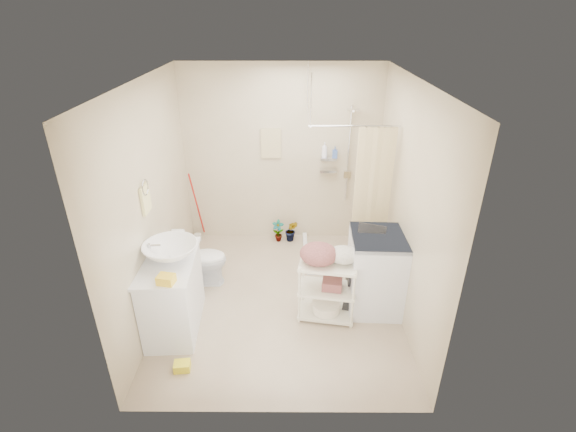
% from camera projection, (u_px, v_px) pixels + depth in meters
% --- Properties ---
extents(floor, '(3.20, 3.20, 0.00)m').
position_uv_depth(floor, '(280.00, 299.00, 5.15)').
color(floor, tan).
rests_on(floor, ground).
extents(ceiling, '(2.80, 3.20, 0.04)m').
position_uv_depth(ceiling, '(278.00, 81.00, 3.97)').
color(ceiling, silver).
rests_on(ceiling, ground).
extents(wall_back, '(2.80, 0.04, 2.60)m').
position_uv_depth(wall_back, '(282.00, 157.00, 5.99)').
color(wall_back, beige).
rests_on(wall_back, ground).
extents(wall_front, '(2.80, 0.04, 2.60)m').
position_uv_depth(wall_front, '(274.00, 295.00, 3.13)').
color(wall_front, beige).
rests_on(wall_front, ground).
extents(wall_left, '(0.04, 3.20, 2.60)m').
position_uv_depth(wall_left, '(151.00, 204.00, 4.56)').
color(wall_left, beige).
rests_on(wall_left, ground).
extents(wall_right, '(0.04, 3.20, 2.60)m').
position_uv_depth(wall_right, '(407.00, 204.00, 4.55)').
color(wall_right, beige).
rests_on(wall_right, ground).
extents(vanity, '(0.60, 1.01, 0.86)m').
position_uv_depth(vanity, '(173.00, 294.00, 4.54)').
color(vanity, silver).
rests_on(vanity, ground).
extents(sink, '(0.71, 0.71, 0.19)m').
position_uv_depth(sink, '(171.00, 252.00, 4.31)').
color(sink, white).
rests_on(sink, vanity).
extents(counter_basket, '(0.18, 0.15, 0.09)m').
position_uv_depth(counter_basket, '(166.00, 279.00, 3.97)').
color(counter_basket, yellow).
rests_on(counter_basket, vanity).
extents(floor_basket, '(0.25, 0.20, 0.12)m').
position_uv_depth(floor_basket, '(182.00, 365.00, 4.13)').
color(floor_basket, yellow).
rests_on(floor_basket, ground).
extents(toilet, '(0.70, 0.41, 0.70)m').
position_uv_depth(toilet, '(199.00, 259.00, 5.32)').
color(toilet, silver).
rests_on(toilet, ground).
extents(mop, '(0.14, 0.14, 1.14)m').
position_uv_depth(mop, '(195.00, 207.00, 6.18)').
color(mop, '#AF1811').
rests_on(mop, ground).
extents(potted_plant_a, '(0.19, 0.14, 0.35)m').
position_uv_depth(potted_plant_a, '(278.00, 231.00, 6.34)').
color(potted_plant_a, maroon).
rests_on(potted_plant_a, ground).
extents(potted_plant_b, '(0.21, 0.18, 0.35)m').
position_uv_depth(potted_plant_b, '(291.00, 231.00, 6.35)').
color(potted_plant_b, '#944920').
rests_on(potted_plant_b, ground).
extents(hanging_towel, '(0.28, 0.03, 0.42)m').
position_uv_depth(hanging_towel, '(271.00, 144.00, 5.88)').
color(hanging_towel, beige).
rests_on(hanging_towel, wall_back).
extents(towel_ring, '(0.04, 0.22, 0.34)m').
position_uv_depth(towel_ring, '(145.00, 197.00, 4.31)').
color(towel_ring, '#F4EB96').
rests_on(towel_ring, wall_left).
extents(tp_holder, '(0.08, 0.12, 0.14)m').
position_uv_depth(tp_holder, '(163.00, 247.00, 4.87)').
color(tp_holder, white).
rests_on(tp_holder, wall_left).
extents(shower, '(1.10, 1.10, 2.10)m').
position_uv_depth(shower, '(344.00, 188.00, 5.60)').
color(shower, silver).
rests_on(shower, ground).
extents(shampoo_bottle_a, '(0.10, 0.10, 0.21)m').
position_uv_depth(shampoo_bottle_a, '(325.00, 150.00, 5.87)').
color(shampoo_bottle_a, white).
rests_on(shampoo_bottle_a, shower).
extents(shampoo_bottle_b, '(0.08, 0.08, 0.16)m').
position_uv_depth(shampoo_bottle_b, '(335.00, 152.00, 5.85)').
color(shampoo_bottle_b, '#3A589D').
rests_on(shampoo_bottle_b, shower).
extents(washing_machine, '(0.68, 0.70, 0.96)m').
position_uv_depth(washing_machine, '(378.00, 272.00, 4.84)').
color(washing_machine, silver).
rests_on(washing_machine, ground).
extents(laundry_rack, '(0.68, 0.47, 0.87)m').
position_uv_depth(laundry_rack, '(327.00, 285.00, 4.68)').
color(laundry_rack, beige).
rests_on(laundry_rack, ground).
extents(ironing_board, '(0.32, 0.13, 1.10)m').
position_uv_depth(ironing_board, '(364.00, 269.00, 4.77)').
color(ironing_board, black).
rests_on(ironing_board, ground).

